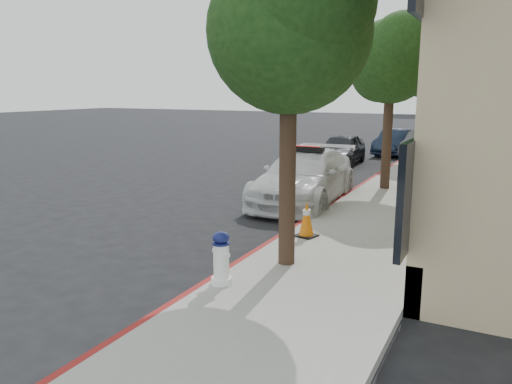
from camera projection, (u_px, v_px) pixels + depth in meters
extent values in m
plane|color=black|center=(210.00, 226.00, 12.25)|extent=(120.00, 120.00, 0.00)
cube|color=gray|center=(426.00, 174.00, 19.38)|extent=(3.20, 50.00, 0.15)
cube|color=maroon|center=(386.00, 171.00, 20.06)|extent=(0.12, 50.00, 0.15)
cylinder|color=black|center=(287.00, 175.00, 8.86)|extent=(0.30, 0.30, 3.30)
sphere|color=black|center=(289.00, 31.00, 8.36)|extent=(2.80, 2.80, 2.80)
sphere|color=black|center=(306.00, 1.00, 7.84)|extent=(2.24, 2.24, 2.24)
sphere|color=black|center=(278.00, 51.00, 8.84)|extent=(2.10, 2.10, 2.10)
cylinder|color=black|center=(387.00, 139.00, 15.86)|extent=(0.30, 0.30, 3.19)
sphere|color=black|center=(391.00, 61.00, 15.37)|extent=(2.60, 2.60, 2.60)
sphere|color=black|center=(403.00, 46.00, 14.85)|extent=(2.08, 2.08, 2.08)
sphere|color=black|center=(381.00, 72.00, 15.85)|extent=(1.95, 1.95, 1.95)
cylinder|color=black|center=(426.00, 121.00, 22.83)|extent=(0.30, 0.30, 3.41)
sphere|color=black|center=(430.00, 65.00, 22.32)|extent=(3.00, 3.00, 3.00)
sphere|color=black|center=(439.00, 55.00, 21.80)|extent=(2.40, 2.40, 2.40)
sphere|color=black|center=(422.00, 72.00, 22.80)|extent=(2.25, 2.25, 2.25)
imported|color=silver|center=(305.00, 177.00, 14.65)|extent=(2.48, 5.41, 1.53)
cube|color=black|center=(305.00, 149.00, 14.49)|extent=(1.12, 0.35, 0.14)
cube|color=#A50A07|center=(305.00, 147.00, 14.48)|extent=(0.91, 0.28, 0.06)
imported|color=black|center=(342.00, 149.00, 22.16)|extent=(1.92, 4.16, 1.38)
imported|color=#162137|center=(395.00, 142.00, 25.50)|extent=(1.63, 3.99, 1.28)
cylinder|color=white|center=(222.00, 281.00, 8.19)|extent=(0.34, 0.34, 0.11)
cylinder|color=white|center=(221.00, 261.00, 8.12)|extent=(0.26, 0.26, 0.59)
ellipsoid|color=navy|center=(221.00, 238.00, 8.04)|extent=(0.28, 0.28, 0.19)
cylinder|color=white|center=(221.00, 253.00, 8.09)|extent=(0.37, 0.24, 0.11)
cylinder|color=white|center=(221.00, 253.00, 8.09)|extent=(0.18, 0.22, 0.11)
cube|color=black|center=(306.00, 235.00, 10.85)|extent=(0.50, 0.50, 0.03)
cone|color=orange|center=(307.00, 218.00, 10.77)|extent=(0.32, 0.32, 0.76)
cylinder|color=white|center=(307.00, 212.00, 10.74)|extent=(0.17, 0.17, 0.11)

